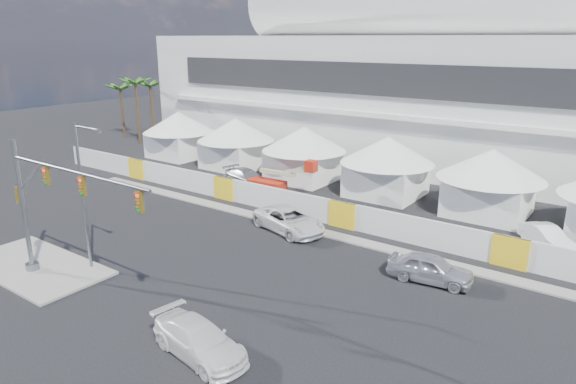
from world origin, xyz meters
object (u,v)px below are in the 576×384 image
Objects in this scene: pickup_near at (199,340)px; boom_lift at (273,183)px; sedan_silver at (430,268)px; traffic_mast at (45,206)px; streetlight_median at (84,187)px; lot_car_a at (547,237)px; pickup_curb at (289,220)px; lot_car_c at (247,177)px.

boom_lift is (-12.80, 22.10, 0.19)m from pickup_near.
pickup_near is at bearing 149.68° from sedan_silver.
traffic_mast is 1.73× the size of boom_lift.
streetlight_median is at bearing 82.52° from traffic_mast.
streetlight_median is (-17.49, -10.67, 4.48)m from sedan_silver.
lot_car_a is at bearing 45.32° from traffic_mast.
pickup_curb is 16.56m from traffic_mast.
boom_lift reaches higher than lot_car_a.
pickup_curb is 16.07m from pickup_near.
boom_lift is at bearing 91.83° from traffic_mast.
boom_lift reaches higher than lot_car_c.
lot_car_a is 0.83× the size of lot_car_c.
boom_lift reaches higher than pickup_near.
streetlight_median reaches higher than boom_lift.
lot_car_c is (-10.55, 7.59, -0.06)m from pickup_curb.
lot_car_a is (16.07, 7.80, -0.11)m from pickup_curb.
lot_car_c is at bearing 102.82° from streetlight_median.
pickup_near is 0.76× the size of boom_lift.
streetlight_median is (0.31, 2.36, 0.61)m from traffic_mast.
boom_lift is (-7.00, 7.11, 0.11)m from pickup_curb.
boom_lift reaches higher than sedan_silver.
lot_car_c is 0.77× the size of boom_lift.
sedan_silver is 1.09× the size of lot_car_a.
lot_car_a is 30.30m from streetlight_median.
traffic_mast is at bearing -90.93° from boom_lift.
pickup_near is at bearing -159.80° from lot_car_a.
traffic_mast is at bearing 98.38° from pickup_near.
pickup_curb is 14.53m from streetlight_median.
pickup_curb reaches higher than sedan_silver.
streetlight_median reaches higher than pickup_curb.
pickup_curb is at bearing 160.36° from lot_car_a.
lot_car_c is (-22.05, 9.38, -0.05)m from sedan_silver.
boom_lift is (-23.07, -0.69, 0.21)m from lot_car_a.
pickup_curb is at bearing -113.78° from lot_car_c.
streetlight_median reaches higher than pickup_near.
pickup_curb is 0.87× the size of boom_lift.
boom_lift is at bearing 60.37° from pickup_curb.
pickup_near is 25.00m from lot_car_a.
pickup_curb is at bearing 66.96° from traffic_mast.
traffic_mast is 22.26m from boom_lift.
sedan_silver is 11.63m from pickup_curb.
sedan_silver is 0.92× the size of pickup_near.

